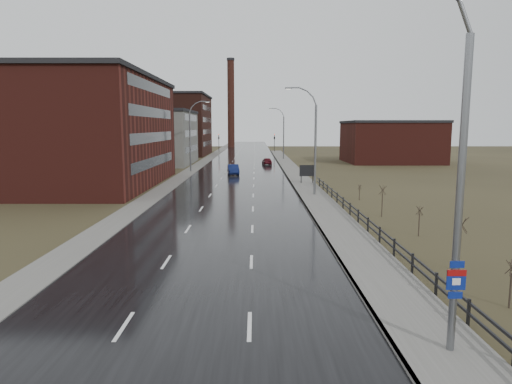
{
  "coord_description": "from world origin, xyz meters",
  "views": [
    {
      "loc": [
        2.51,
        -11.82,
        7.3
      ],
      "look_at": [
        2.56,
        18.09,
        3.0
      ],
      "focal_mm": 32.0,
      "sensor_mm": 36.0,
      "label": 1
    }
  ],
  "objects_px": {
    "streetlight_main": "(451,168)",
    "car_far": "(267,161)",
    "car_near": "(233,170)",
    "billboard": "(307,171)"
  },
  "relations": [
    {
      "from": "car_near",
      "to": "car_far",
      "type": "xyz_separation_m",
      "value": [
        5.61,
        18.03,
        -0.08
      ]
    },
    {
      "from": "streetlight_main",
      "to": "car_far",
      "type": "relative_size",
      "value": 3.03
    },
    {
      "from": "car_far",
      "to": "streetlight_main",
      "type": "bearing_deg",
      "value": 86.99
    },
    {
      "from": "car_far",
      "to": "car_near",
      "type": "bearing_deg",
      "value": 66.81
    },
    {
      "from": "car_near",
      "to": "car_far",
      "type": "bearing_deg",
      "value": 66.26
    },
    {
      "from": "car_near",
      "to": "car_far",
      "type": "distance_m",
      "value": 18.88
    },
    {
      "from": "streetlight_main",
      "to": "billboard",
      "type": "relative_size",
      "value": 4.9
    },
    {
      "from": "streetlight_main",
      "to": "car_far",
      "type": "xyz_separation_m",
      "value": [
        -3.73,
        73.57,
        -5.38
      ]
    },
    {
      "from": "streetlight_main",
      "to": "car_far",
      "type": "height_order",
      "value": "streetlight_main"
    },
    {
      "from": "streetlight_main",
      "to": "billboard",
      "type": "bearing_deg",
      "value": 89.18
    }
  ]
}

